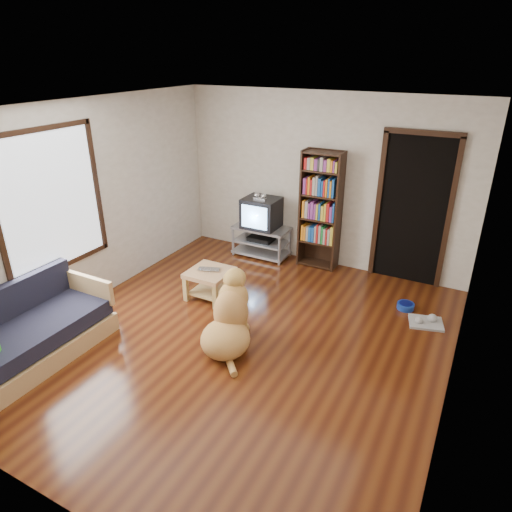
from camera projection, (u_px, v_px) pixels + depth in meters
The scene contains 17 objects.
ground at pixel (241, 339), 5.36m from camera, with size 5.00×5.00×0.00m, color #54260E.
ceiling at pixel (238, 109), 4.29m from camera, with size 5.00×5.00×0.00m, color white.
wall_back at pixel (323, 182), 6.84m from camera, with size 4.50×4.50×0.00m, color beige.
wall_front at pixel (39, 371), 2.82m from camera, with size 4.50×4.50×0.00m, color beige.
wall_left at pixel (86, 206), 5.79m from camera, with size 5.00×5.00×0.00m, color beige.
wall_right at pixel (470, 284), 3.87m from camera, with size 5.00×5.00×0.00m, color beige.
laptop at pixel (208, 271), 6.09m from camera, with size 0.29×0.19×0.02m, color silver.
dog_bowl at pixel (406, 306), 5.98m from camera, with size 0.22×0.22×0.08m, color navy.
grey_rag at pixel (426, 323), 5.66m from camera, with size 0.40×0.32×0.03m, color #A7A7A7.
window at pixel (51, 202), 5.30m from camera, with size 0.03×1.46×1.70m.
doorway at pixel (413, 207), 6.32m from camera, with size 1.03×0.05×2.19m.
tv_stand at pixel (261, 240), 7.45m from camera, with size 0.90×0.45×0.50m.
crt_tv at pixel (262, 212), 7.27m from camera, with size 0.55×0.52×0.58m.
bookshelf at pixel (321, 204), 6.81m from camera, with size 0.60×0.30×1.80m.
sofa at pixel (28, 338), 4.95m from camera, with size 0.80×1.80×0.80m.
coffee_table at pixel (210, 279), 6.17m from camera, with size 0.55×0.55×0.40m.
dog at pixel (229, 320), 5.15m from camera, with size 0.68×1.00×0.89m.
Camera 1 is at (2.25, -3.87, 3.12)m, focal length 32.00 mm.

